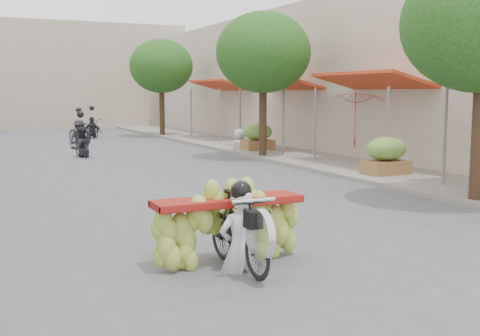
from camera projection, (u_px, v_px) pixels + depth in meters
name	position (u px, v px, depth m)	size (l,w,h in m)	color
ground	(395.00, 298.00, 6.98)	(120.00, 120.00, 0.00)	#55555A
sidewalk_right	(288.00, 153.00, 23.40)	(4.00, 60.00, 0.12)	gray
shophouse_row_right	(409.00, 77.00, 24.21)	(9.77, 40.00, 6.00)	#BDAE9C
far_building	(32.00, 76.00, 40.77)	(20.00, 6.00, 7.00)	tan
street_tree_mid	(263.00, 53.00, 21.37)	(3.40, 3.40, 5.25)	#3A2719
street_tree_far	(161.00, 66.00, 32.17)	(3.40, 3.40, 5.25)	#3A2719
produce_crate_mid	(386.00, 153.00, 16.68)	(1.20, 0.88, 1.16)	olive
produce_crate_far	(258.00, 135.00, 23.88)	(1.20, 0.88, 1.16)	olive
banana_motorbike	(235.00, 218.00, 8.13)	(2.20, 1.89, 2.04)	black
market_umbrella	(357.00, 90.00, 17.75)	(2.48, 2.48, 1.71)	#A61B16
pedestrian	(240.00, 129.00, 24.33)	(0.86, 0.62, 1.59)	silver
bg_motorbike_a	(81.00, 136.00, 22.23)	(0.84, 1.46, 1.95)	black
bg_motorbike_b	(79.00, 126.00, 27.89)	(1.19, 1.83, 1.95)	black
bg_motorbike_c	(92.00, 124.00, 31.30)	(1.40, 1.87, 1.95)	black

